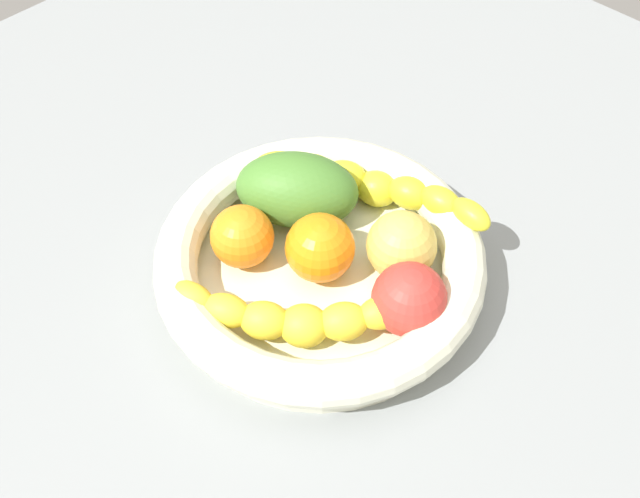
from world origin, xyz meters
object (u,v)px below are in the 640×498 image
object	(u,v)px
apple_yellow	(402,246)
tomato_red	(409,299)
orange_front	(242,236)
fruit_bowl	(320,262)
mango_green	(297,190)
banana_draped_left	(304,315)
banana_draped_right	(375,186)
orange_mid_left	(321,249)

from	to	relation	value
apple_yellow	tomato_red	size ratio (longest dim) A/B	0.99
orange_front	apple_yellow	world-z (taller)	apple_yellow
fruit_bowl	mango_green	bearing A→B (deg)	152.13
fruit_bowl	banana_draped_left	xyz separation A→B (cm)	(3.71, -5.71, 1.22)
fruit_bowl	banana_draped_left	distance (cm)	6.92
banana_draped_left	banana_draped_right	bearing A→B (deg)	109.74
fruit_bowl	apple_yellow	bearing A→B (deg)	46.17
orange_mid_left	mango_green	xyz separation A→B (cm)	(-6.44, 3.32, 0.39)
orange_front	orange_mid_left	bearing A→B (deg)	31.55
fruit_bowl	mango_green	world-z (taller)	mango_green
fruit_bowl	orange_mid_left	xyz separation A→B (cm)	(0.16, -0.00, 2.00)
orange_front	orange_mid_left	world-z (taller)	orange_mid_left
banana_draped_left	orange_front	world-z (taller)	orange_front
apple_yellow	tomato_red	distance (cm)	5.86
banana_draped_left	orange_mid_left	world-z (taller)	orange_mid_left
orange_front	banana_draped_right	bearing A→B (deg)	71.38
orange_mid_left	orange_front	bearing A→B (deg)	-148.45
banana_draped_left	orange_front	distance (cm)	10.02
fruit_bowl	tomato_red	distance (cm)	9.61
fruit_bowl	tomato_red	bearing A→B (deg)	7.49
orange_mid_left	apple_yellow	distance (cm)	7.19
mango_green	fruit_bowl	bearing A→B (deg)	-27.87
orange_mid_left	tomato_red	world-z (taller)	tomato_red
banana_draped_right	orange_mid_left	size ratio (longest dim) A/B	3.45
banana_draped_right	tomato_red	distance (cm)	13.65
mango_green	banana_draped_left	bearing A→B (deg)	-42.11
orange_front	apple_yellow	xyz separation A→B (cm)	(11.17, 9.12, 0.26)
banana_draped_right	orange_mid_left	xyz separation A→B (cm)	(1.84, -9.32, 0.19)
banana_draped_right	tomato_red	bearing A→B (deg)	-36.39
tomato_red	orange_mid_left	bearing A→B (deg)	-172.38
banana_draped_right	mango_green	bearing A→B (deg)	-127.49
banana_draped_left	orange_mid_left	distance (cm)	6.77
banana_draped_left	banana_draped_right	distance (cm)	15.98
banana_draped_right	orange_front	bearing A→B (deg)	-108.62
banana_draped_right	apple_yellow	xyz separation A→B (cm)	(6.73, -4.06, 0.21)
orange_front	mango_green	bearing A→B (deg)	91.27
orange_mid_left	mango_green	distance (cm)	7.26
orange_front	fruit_bowl	bearing A→B (deg)	32.20
orange_mid_left	mango_green	world-z (taller)	mango_green
orange_mid_left	apple_yellow	size ratio (longest dim) A/B	0.99
banana_draped_left	orange_mid_left	xyz separation A→B (cm)	(-3.55, 5.71, 0.78)
banana_draped_right	orange_mid_left	bearing A→B (deg)	-78.83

